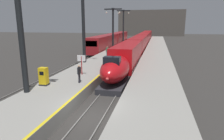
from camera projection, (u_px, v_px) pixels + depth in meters
The scene contains 20 objects.
ground_plane at pixel (92, 118), 13.70m from camera, with size 260.00×260.00×0.00m, color #33302D.
platform_left at pixel (113, 55), 37.97m from camera, with size 4.80×110.00×1.05m, color gray.
platform_right at pixel (156, 57), 36.22m from camera, with size 4.80×110.00×1.05m, color gray.
platform_left_safety_stripe at pixel (125, 53), 37.36m from camera, with size 0.20×107.80×0.01m, color yellow.
rail_main_left at pixel (132, 56), 39.97m from camera, with size 0.08×110.00×0.12m, color slate.
rail_main_right at pixel (139, 56), 39.65m from camera, with size 0.08×110.00×0.12m, color slate.
rail_secondary_left at pixel (94, 55), 41.73m from camera, with size 0.08×110.00×0.12m, color slate.
rail_secondary_right at pixel (100, 55), 41.40m from camera, with size 0.08×110.00×0.12m, color slate.
highspeed_train_main at pixel (141, 41), 52.46m from camera, with size 2.92×75.63×3.60m.
regional_train_adjacent at pixel (112, 40), 55.01m from camera, with size 2.85×36.60×3.80m.
station_column_near at pixel (19, 10), 14.47m from camera, with size 4.00×0.68×10.45m.
station_column_mid at pixel (83, 20), 27.06m from camera, with size 4.00×0.68×9.86m.
station_column_far at pixel (113, 24), 44.96m from camera, with size 4.00×0.68×8.85m.
station_column_distant at pixel (123, 23), 58.23m from camera, with size 4.00×0.68×9.40m.
passenger_near_edge at pixel (107, 50), 33.42m from camera, with size 0.56×0.29×1.69m.
passenger_mid_platform at pixel (79, 72), 18.22m from camera, with size 0.22×0.57×1.69m.
rolling_suitcase at pixel (117, 55), 33.11m from camera, with size 0.40×0.22×0.98m.
ticket_machine_yellow at pixel (44, 77), 17.55m from camera, with size 0.76×0.62×1.60m.
departure_info_board at pixel (81, 61), 21.07m from camera, with size 0.90×0.10×2.12m.
terminus_back_wall at pixel (151, 23), 109.01m from camera, with size 36.00×2.00×14.00m, color #4C4742.
Camera 1 is at (4.14, -11.97, 6.36)m, focal length 31.78 mm.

